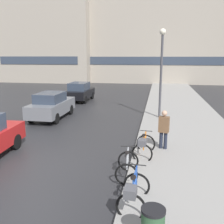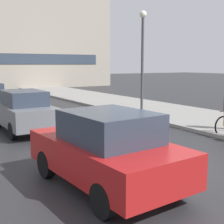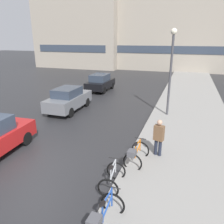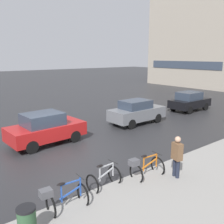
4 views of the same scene
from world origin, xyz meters
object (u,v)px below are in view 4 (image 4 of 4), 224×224
at_px(bicycle_second, 104,179).
at_px(pedestrian, 177,156).
at_px(bicycle_third, 145,167).
at_px(car_grey, 137,112).
at_px(bicycle_nearest, 63,198).
at_px(car_red, 45,128).
at_px(car_black, 190,101).

xyz_separation_m(bicycle_second, pedestrian, (1.15, 2.51, 0.58)).
bearing_deg(bicycle_third, pedestrian, 51.73).
distance_m(bicycle_second, car_grey, 8.95).
relative_size(bicycle_nearest, bicycle_second, 1.24).
xyz_separation_m(bicycle_nearest, car_grey, (-6.00, 8.71, 0.32)).
xyz_separation_m(bicycle_nearest, bicycle_third, (0.05, 3.35, 0.01)).
height_order(car_red, car_black, car_red).
relative_size(car_grey, pedestrian, 2.36).
height_order(car_grey, car_black, car_grey).
bearing_deg(pedestrian, bicycle_nearest, -100.38).
relative_size(bicycle_third, car_grey, 0.35).
xyz_separation_m(bicycle_second, car_black, (-5.87, 13.36, 0.42)).
xyz_separation_m(car_red, car_black, (-0.17, 13.01, -0.02)).
height_order(bicycle_nearest, pedestrian, pedestrian).
bearing_deg(bicycle_second, bicycle_third, 75.11).
distance_m(bicycle_second, car_black, 14.60).
bearing_deg(pedestrian, car_grey, 146.79).
bearing_deg(bicycle_third, car_black, 118.11).
relative_size(bicycle_third, car_black, 0.38).
relative_size(bicycle_nearest, car_black, 0.37).
bearing_deg(car_black, car_red, -89.26).
height_order(bicycle_third, car_black, car_black).
bearing_deg(car_red, car_black, 90.74).
height_order(bicycle_nearest, car_grey, car_grey).
xyz_separation_m(bicycle_nearest, pedestrian, (0.78, 4.27, 0.47)).
bearing_deg(car_grey, bicycle_third, -41.57).
bearing_deg(car_grey, car_black, 92.13).
relative_size(bicycle_third, car_red, 0.35).
height_order(bicycle_second, car_black, car_black).
bearing_deg(bicycle_second, bicycle_nearest, -78.24).
relative_size(bicycle_nearest, car_grey, 0.34).
bearing_deg(car_red, bicycle_second, -3.53).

